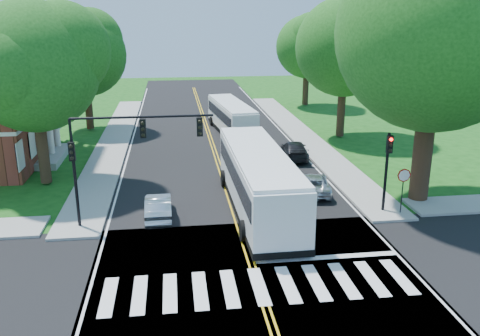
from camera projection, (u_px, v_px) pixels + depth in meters
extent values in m
plane|color=#134711|center=(257.00, 280.00, 21.15)|extent=(140.00, 140.00, 0.00)
cube|color=black|center=(218.00, 161.00, 38.20)|extent=(14.00, 96.00, 0.01)
cube|color=black|center=(257.00, 280.00, 21.14)|extent=(60.00, 12.00, 0.01)
cube|color=gold|center=(213.00, 147.00, 41.98)|extent=(0.36, 70.00, 0.01)
cube|color=silver|center=(130.00, 150.00, 41.12)|extent=(0.12, 70.00, 0.01)
cube|color=silver|center=(293.00, 144.00, 42.85)|extent=(0.12, 70.00, 0.01)
cube|color=silver|center=(259.00, 286.00, 20.67)|extent=(12.60, 3.00, 0.01)
cube|color=silver|center=(327.00, 257.00, 23.10)|extent=(6.60, 0.40, 0.01)
cube|color=gray|center=(114.00, 141.00, 43.75)|extent=(2.60, 40.00, 0.15)
cube|color=gray|center=(302.00, 135.00, 45.87)|extent=(2.60, 40.00, 0.15)
cylinder|color=black|center=(423.00, 149.00, 29.20)|extent=(1.10, 1.10, 6.00)
sphere|color=#2A7823|center=(436.00, 32.00, 27.29)|extent=(10.80, 10.80, 10.80)
cylinder|color=black|center=(42.00, 146.00, 32.20)|extent=(0.70, 0.70, 4.80)
sphere|color=#2A7823|center=(33.00, 66.00, 30.73)|extent=(8.00, 8.00, 8.00)
cylinder|color=black|center=(89.00, 105.00, 47.48)|extent=(0.70, 0.70, 4.40)
sphere|color=#2A7823|center=(84.00, 54.00, 46.10)|extent=(7.60, 7.60, 7.60)
cylinder|color=black|center=(341.00, 108.00, 44.57)|extent=(0.70, 0.70, 5.00)
sphere|color=#2A7823|center=(345.00, 47.00, 43.03)|extent=(8.40, 8.40, 8.40)
cylinder|color=black|center=(306.00, 86.00, 59.94)|extent=(0.70, 0.70, 4.40)
sphere|color=#2A7823|center=(307.00, 47.00, 58.61)|extent=(7.20, 7.20, 7.20)
cube|color=silver|center=(46.00, 102.00, 37.22)|extent=(1.40, 6.00, 0.45)
cube|color=gray|center=(52.00, 156.00, 38.44)|extent=(1.80, 6.00, 0.50)
cylinder|color=silver|center=(43.00, 139.00, 35.81)|extent=(0.50, 0.50, 4.20)
cylinder|color=silver|center=(50.00, 132.00, 37.90)|extent=(0.50, 0.50, 4.20)
cylinder|color=silver|center=(56.00, 126.00, 39.98)|extent=(0.50, 0.50, 4.20)
cylinder|color=black|center=(76.00, 183.00, 25.54)|extent=(0.16, 0.16, 4.60)
cube|color=black|center=(72.00, 152.00, 24.90)|extent=(0.30, 0.22, 0.95)
sphere|color=black|center=(71.00, 146.00, 24.68)|extent=(0.18, 0.18, 0.18)
cylinder|color=black|center=(142.00, 117.00, 25.02)|extent=(7.00, 0.12, 0.12)
cube|color=black|center=(143.00, 129.00, 25.04)|extent=(0.30, 0.22, 0.95)
cube|color=black|center=(200.00, 127.00, 25.39)|extent=(0.30, 0.22, 0.95)
cylinder|color=black|center=(386.00, 172.00, 27.66)|extent=(0.16, 0.16, 4.40)
cube|color=black|center=(390.00, 144.00, 27.05)|extent=(0.30, 0.22, 0.95)
sphere|color=#FF0A05|center=(391.00, 140.00, 26.83)|extent=(0.18, 0.18, 0.18)
cylinder|color=black|center=(402.00, 194.00, 27.61)|extent=(0.06, 0.06, 2.20)
cylinder|color=#A50A07|center=(404.00, 175.00, 27.27)|extent=(0.76, 0.04, 0.76)
cube|color=white|center=(258.00, 181.00, 28.23)|extent=(2.96, 12.96, 3.01)
cube|color=black|center=(258.00, 172.00, 28.07)|extent=(3.02, 12.06, 1.04)
cube|color=black|center=(241.00, 145.00, 34.28)|extent=(2.68, 0.13, 1.75)
cube|color=orange|center=(241.00, 131.00, 33.99)|extent=(1.86, 0.12, 0.35)
cube|color=black|center=(258.00, 203.00, 28.62)|extent=(3.01, 13.07, 0.33)
cube|color=white|center=(258.00, 154.00, 27.77)|extent=(2.90, 12.58, 0.24)
cylinder|color=black|center=(268.00, 176.00, 32.81)|extent=(0.36, 1.06, 1.05)
cylinder|color=black|center=(224.00, 178.00, 32.42)|extent=(0.36, 1.06, 1.05)
cylinder|color=black|center=(301.00, 227.00, 25.04)|extent=(0.36, 1.06, 1.05)
cylinder|color=black|center=(244.00, 231.00, 24.64)|extent=(0.36, 1.06, 1.05)
cube|color=white|center=(231.00, 118.00, 46.64)|extent=(3.48, 10.90, 2.50)
cube|color=black|center=(231.00, 113.00, 46.51)|extent=(3.47, 10.16, 0.86)
cube|color=black|center=(219.00, 104.00, 51.56)|extent=(2.22, 0.34, 1.45)
cube|color=orange|center=(219.00, 96.00, 51.32)|extent=(1.54, 0.27, 0.29)
cube|color=black|center=(231.00, 129.00, 46.97)|extent=(3.54, 11.01, 0.27)
cube|color=white|center=(231.00, 104.00, 46.26)|extent=(3.40, 10.58, 0.20)
cylinder|color=black|center=(235.00, 120.00, 50.48)|extent=(0.38, 0.90, 0.87)
cylinder|color=black|center=(212.00, 121.00, 49.94)|extent=(0.38, 0.90, 0.87)
cylinder|color=black|center=(253.00, 135.00, 44.17)|extent=(0.38, 0.90, 0.87)
cylinder|color=black|center=(227.00, 137.00, 43.62)|extent=(0.38, 0.90, 0.87)
imported|color=#B6B9BE|center=(158.00, 207.00, 27.29)|extent=(1.45, 3.96, 1.29)
imported|color=silver|center=(313.00, 184.00, 31.25)|extent=(2.63, 4.46, 1.17)
imported|color=black|center=(294.00, 150.00, 38.60)|extent=(2.41, 4.72, 1.31)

